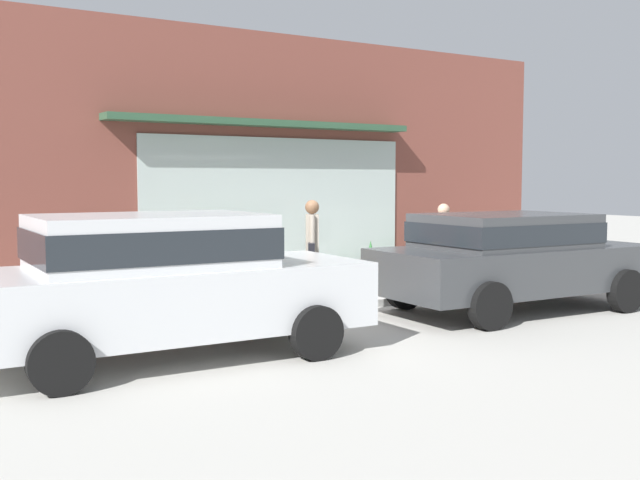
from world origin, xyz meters
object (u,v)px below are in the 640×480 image
at_px(parked_car_silver, 162,278).
at_px(parked_car_dark_gray, 511,255).
at_px(potted_plant_window_right, 371,261).
at_px(potted_plant_near_hydrant, 94,265).
at_px(potted_plant_window_left, 444,255).
at_px(fire_hydrant, 270,279).
at_px(pedestrian_with_handbag, 312,244).
at_px(potted_plant_window_center, 430,257).
at_px(potted_plant_trailing_edge, 231,270).
at_px(pedestrian_passerby, 443,241).
at_px(potted_plant_by_entrance, 306,274).
at_px(potted_plant_doorstep, 191,265).

bearing_deg(parked_car_silver, parked_car_dark_gray, 3.35).
xyz_separation_m(potted_plant_window_right, potted_plant_near_hydrant, (-5.52, 0.09, 0.23)).
bearing_deg(potted_plant_window_left, fire_hydrant, -159.46).
bearing_deg(parked_car_silver, potted_plant_near_hydrant, 85.73).
height_order(pedestrian_with_handbag, potted_plant_window_center, pedestrian_with_handbag).
height_order(parked_car_dark_gray, potted_plant_near_hydrant, parked_car_dark_gray).
bearing_deg(potted_plant_trailing_edge, potted_plant_window_right, -3.85).
bearing_deg(pedestrian_passerby, pedestrian_with_handbag, -153.83).
height_order(potted_plant_window_left, potted_plant_window_center, potted_plant_window_left).
xyz_separation_m(pedestrian_passerby, potted_plant_window_left, (2.06, 2.28, -0.56)).
xyz_separation_m(pedestrian_with_handbag, potted_plant_by_entrance, (0.97, 1.80, -0.75)).
height_order(pedestrian_passerby, parked_car_dark_gray, pedestrian_passerby).
bearing_deg(parked_car_silver, potted_plant_window_left, 30.80).
bearing_deg(potted_plant_trailing_edge, potted_plant_window_left, -0.87).
bearing_deg(potted_plant_doorstep, potted_plant_by_entrance, -11.25).
xyz_separation_m(potted_plant_window_center, potted_plant_near_hydrant, (-6.87, 0.34, 0.22)).
relative_size(pedestrian_with_handbag, potted_plant_window_center, 2.28).
height_order(parked_car_dark_gray, potted_plant_window_center, parked_car_dark_gray).
relative_size(pedestrian_passerby, parked_car_silver, 0.35).
distance_m(fire_hydrant, potted_plant_window_left, 5.79).
bearing_deg(potted_plant_window_center, potted_plant_trailing_edge, 174.10).
bearing_deg(pedestrian_with_handbag, parked_car_dark_gray, 76.36).
bearing_deg(potted_plant_doorstep, fire_hydrant, -77.05).
bearing_deg(pedestrian_passerby, potted_plant_by_entrance, 160.35).
distance_m(pedestrian_with_handbag, potted_plant_window_left, 5.26).
bearing_deg(potted_plant_doorstep, potted_plant_trailing_edge, 3.15).
bearing_deg(potted_plant_near_hydrant, fire_hydrant, -42.46).
bearing_deg(potted_plant_near_hydrant, pedestrian_passerby, -22.07).
distance_m(fire_hydrant, pedestrian_with_handbag, 0.89).
relative_size(potted_plant_by_entrance, potted_plant_near_hydrant, 0.38).
bearing_deg(potted_plant_doorstep, parked_car_silver, -116.17).
height_order(potted_plant_by_entrance, potted_plant_near_hydrant, potted_plant_near_hydrant).
relative_size(potted_plant_window_right, potted_plant_trailing_edge, 1.09).
relative_size(pedestrian_with_handbag, parked_car_silver, 0.37).
distance_m(pedestrian_with_handbag, potted_plant_window_right, 3.42).
bearing_deg(parked_car_silver, fire_hydrant, 44.09).
relative_size(parked_car_silver, potted_plant_by_entrance, 9.56).
distance_m(fire_hydrant, potted_plant_window_right, 3.84).
height_order(potted_plant_doorstep, potted_plant_near_hydrant, potted_plant_near_hydrant).
xyz_separation_m(parked_car_dark_gray, potted_plant_window_left, (2.51, 4.31, -0.50)).
bearing_deg(potted_plant_window_center, potted_plant_by_entrance, -179.68).
relative_size(parked_car_silver, potted_plant_doorstep, 4.24).
height_order(potted_plant_window_right, potted_plant_near_hydrant, potted_plant_near_hydrant).
height_order(potted_plant_trailing_edge, potted_plant_window_center, potted_plant_window_center).
bearing_deg(pedestrian_with_handbag, potted_plant_doorstep, -122.45).
xyz_separation_m(parked_car_silver, potted_plant_window_right, (6.01, 4.32, -0.54)).
distance_m(potted_plant_window_left, potted_plant_near_hydrant, 7.61).
bearing_deg(potted_plant_trailing_edge, pedestrian_passerby, -37.91).
relative_size(potted_plant_window_left, potted_plant_by_entrance, 1.60).
relative_size(pedestrian_passerby, potted_plant_near_hydrant, 1.26).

